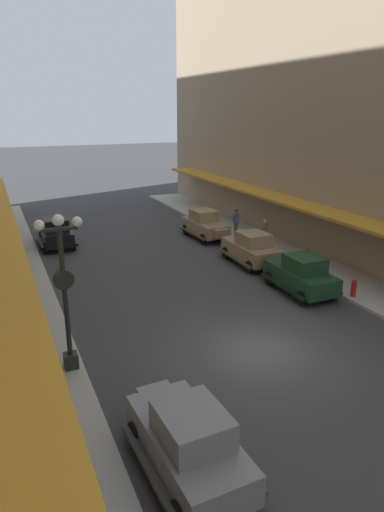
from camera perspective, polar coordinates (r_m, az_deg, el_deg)
ground_plane at (r=16.96m, az=8.36°, el=-11.56°), size 200.00×200.00×0.00m
sidewalk_left at (r=14.88m, az=-18.18°, el=-16.62°), size 3.00×60.00×0.15m
parked_car_0 at (r=25.57m, az=7.34°, el=1.05°), size 2.18×4.27×1.84m
parked_car_1 at (r=11.49m, az=-0.47°, el=-21.84°), size 2.28×4.31×1.84m
parked_car_2 at (r=30.67m, az=1.63°, el=4.03°), size 2.26×4.30×1.84m
parked_car_3 at (r=29.91m, az=-16.58°, el=2.92°), size 2.19×4.28×1.84m
parked_car_5 at (r=22.01m, az=13.40°, el=-2.11°), size 2.24×4.30×1.84m
lamp_post_with_clock at (r=14.81m, az=-15.61°, el=-3.77°), size 1.42×0.44×5.16m
fire_hydrant at (r=21.98m, az=19.48°, el=-3.76°), size 0.24×0.24×0.82m
pedestrian_0 at (r=28.76m, az=9.02°, el=2.96°), size 0.36×0.24×1.64m
pedestrian_1 at (r=30.99m, az=5.49°, el=4.23°), size 0.36×0.28×1.67m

